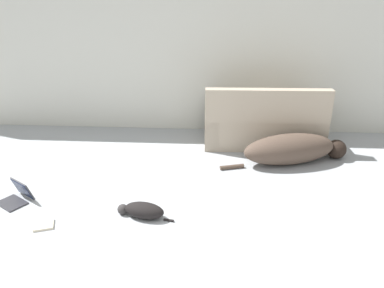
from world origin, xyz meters
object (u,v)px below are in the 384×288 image
(couch, at_px, (263,125))
(book_cream, at_px, (44,225))
(dog, at_px, (293,149))
(cat, at_px, (142,210))
(laptop_open, at_px, (18,195))

(couch, distance_m, book_cream, 3.22)
(dog, bearing_deg, couch, 100.43)
(cat, bearing_deg, couch, -113.35)
(dog, height_order, book_cream, dog)
(book_cream, bearing_deg, laptop_open, 136.65)
(laptop_open, distance_m, book_cream, 0.64)
(cat, relative_size, book_cream, 2.61)
(cat, distance_m, laptop_open, 1.41)
(couch, distance_m, dog, 0.72)
(cat, bearing_deg, book_cream, 24.59)
(laptop_open, height_order, book_cream, laptop_open)
(couch, bearing_deg, cat, 53.28)
(book_cream, bearing_deg, dog, 30.70)
(dog, relative_size, cat, 2.87)
(couch, bearing_deg, book_cream, 41.80)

